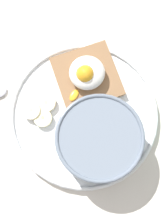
# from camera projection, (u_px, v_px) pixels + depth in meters

# --- Properties ---
(ground_plane) EXTENTS (1.20, 1.20, 0.02)m
(ground_plane) POSITION_uv_depth(u_px,v_px,m) (84.00, 117.00, 0.54)
(ground_plane) COLOR beige
(ground_plane) RESTS_ON ground
(plate) EXTENTS (0.25, 0.25, 0.02)m
(plate) POSITION_uv_depth(u_px,v_px,m) (84.00, 115.00, 0.53)
(plate) COLOR white
(plate) RESTS_ON ground_plane
(oatmeal_bowl) EXTENTS (0.13, 0.13, 0.06)m
(oatmeal_bowl) POSITION_uv_depth(u_px,v_px,m) (99.00, 140.00, 0.48)
(oatmeal_bowl) COLOR slate
(oatmeal_bowl) RESTS_ON plate
(toast_slice) EXTENTS (0.12, 0.12, 0.01)m
(toast_slice) POSITION_uv_depth(u_px,v_px,m) (87.00, 77.00, 0.53)
(toast_slice) COLOR #8A6544
(toast_slice) RESTS_ON plate
(poached_egg) EXTENTS (0.07, 0.07, 0.04)m
(poached_egg) POSITION_uv_depth(u_px,v_px,m) (87.00, 73.00, 0.51)
(poached_egg) COLOR white
(poached_egg) RESTS_ON toast_slice
(banana_slice_front) EXTENTS (0.04, 0.04, 0.01)m
(banana_slice_front) POSITION_uv_depth(u_px,v_px,m) (43.00, 121.00, 0.52)
(banana_slice_front) COLOR beige
(banana_slice_front) RESTS_ON plate
(banana_slice_left) EXTENTS (0.05, 0.05, 0.01)m
(banana_slice_left) POSITION_uv_depth(u_px,v_px,m) (46.00, 103.00, 0.52)
(banana_slice_left) COLOR beige
(banana_slice_left) RESTS_ON plate
(banana_slice_back) EXTENTS (0.04, 0.04, 0.02)m
(banana_slice_back) POSITION_uv_depth(u_px,v_px,m) (32.00, 111.00, 0.52)
(banana_slice_back) COLOR #EFE3C3
(banana_slice_back) RESTS_ON plate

